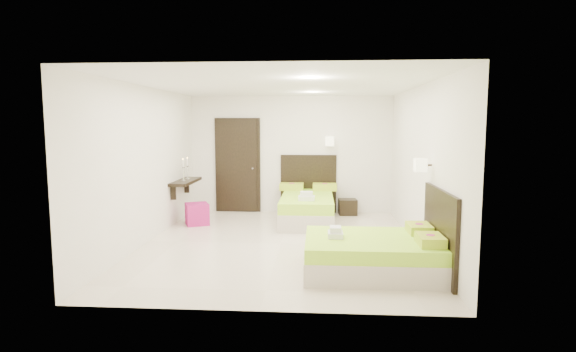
# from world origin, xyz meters

# --- Properties ---
(floor) EXTENTS (5.50, 5.50, 0.00)m
(floor) POSITION_xyz_m (0.00, 0.00, 0.00)
(floor) COLOR beige
(floor) RESTS_ON ground
(bed_single) EXTENTS (1.25, 2.08, 1.72)m
(bed_single) POSITION_xyz_m (0.40, 1.81, 0.32)
(bed_single) COLOR #BDB3A1
(bed_single) RESTS_ON ground
(bed_double) EXTENTS (1.81, 1.53, 1.49)m
(bed_double) POSITION_xyz_m (1.43, -1.37, 0.27)
(bed_double) COLOR #BDB3A1
(bed_double) RESTS_ON ground
(nightstand) EXTENTS (0.41, 0.37, 0.34)m
(nightstand) POSITION_xyz_m (1.27, 2.50, 0.17)
(nightstand) COLOR black
(nightstand) RESTS_ON ground
(ottoman) EXTENTS (0.56, 0.56, 0.42)m
(ottoman) POSITION_xyz_m (-1.77, 1.31, 0.21)
(ottoman) COLOR #9B145D
(ottoman) RESTS_ON ground
(door) EXTENTS (1.02, 0.15, 2.14)m
(door) POSITION_xyz_m (-1.20, 2.70, 1.05)
(door) COLOR black
(door) RESTS_ON ground
(console_shelf) EXTENTS (0.35, 1.20, 0.78)m
(console_shelf) POSITION_xyz_m (-2.08, 1.60, 0.82)
(console_shelf) COLOR black
(console_shelf) RESTS_ON ground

